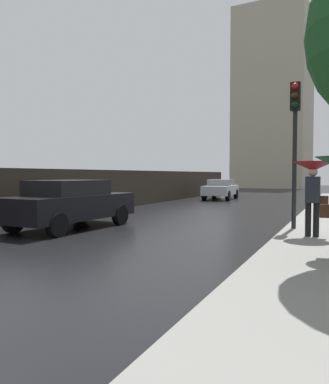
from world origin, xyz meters
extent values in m
cube|color=gray|center=(5.10, 0.00, 0.07)|extent=(2.20, 60.00, 0.14)
cube|color=black|center=(-1.94, 6.22, 0.67)|extent=(2.02, 4.44, 0.69)
cube|color=black|center=(-1.94, 6.10, 1.24)|extent=(1.68, 2.30, 0.44)
cylinder|color=black|center=(-1.22, 4.73, 0.32)|extent=(0.26, 0.65, 0.64)
cylinder|color=black|center=(-2.83, 4.83, 0.32)|extent=(0.26, 0.65, 0.64)
cylinder|color=black|center=(-1.04, 7.60, 0.32)|extent=(0.26, 0.65, 0.64)
cylinder|color=black|center=(-2.65, 7.70, 0.32)|extent=(0.26, 0.65, 0.64)
cube|color=#B2B5BA|center=(-1.79, 21.63, 0.61)|extent=(1.87, 4.07, 0.58)
cube|color=gray|center=(-1.80, 21.71, 1.10)|extent=(1.54, 1.85, 0.40)
cylinder|color=black|center=(-0.96, 20.36, 0.32)|extent=(0.26, 0.65, 0.64)
cylinder|color=black|center=(-2.46, 20.27, 0.32)|extent=(0.26, 0.65, 0.64)
cylinder|color=black|center=(-1.12, 22.98, 0.32)|extent=(0.26, 0.65, 0.64)
cylinder|color=black|center=(-2.62, 22.89, 0.32)|extent=(0.26, 0.65, 0.64)
cube|color=#3F2314|center=(5.21, 4.41, 0.95)|extent=(0.21, 0.13, 0.24)
cylinder|color=black|center=(4.74, 6.64, 0.55)|extent=(0.14, 0.14, 0.81)
cylinder|color=black|center=(4.92, 6.66, 0.55)|extent=(0.14, 0.14, 0.81)
cylinder|color=#232833|center=(4.83, 6.65, 1.26)|extent=(0.35, 0.35, 0.63)
sphere|color=beige|center=(4.83, 6.65, 1.69)|extent=(0.22, 0.22, 0.22)
cube|color=#3F2314|center=(5.08, 6.68, 1.00)|extent=(0.21, 0.12, 0.24)
cylinder|color=#4C4C51|center=(4.83, 6.65, 1.57)|extent=(0.02, 0.02, 0.73)
cone|color=maroon|center=(4.83, 6.65, 1.82)|extent=(0.99, 0.99, 0.23)
cylinder|color=black|center=(4.27, 7.97, 1.75)|extent=(0.12, 0.12, 3.22)
cube|color=black|center=(4.27, 7.97, 3.74)|extent=(0.26, 0.26, 0.75)
sphere|color=red|center=(4.27, 7.80, 3.99)|extent=(0.17, 0.17, 0.17)
sphere|color=#392405|center=(4.27, 7.80, 3.74)|extent=(0.17, 0.17, 0.17)
sphere|color=black|center=(4.27, 7.80, 3.49)|extent=(0.17, 0.17, 0.17)
cube|color=#B2A88E|center=(-2.59, 47.02, 10.79)|extent=(9.00, 8.39, 21.59)
camera|label=1|loc=(5.49, -3.36, 1.62)|focal=36.99mm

